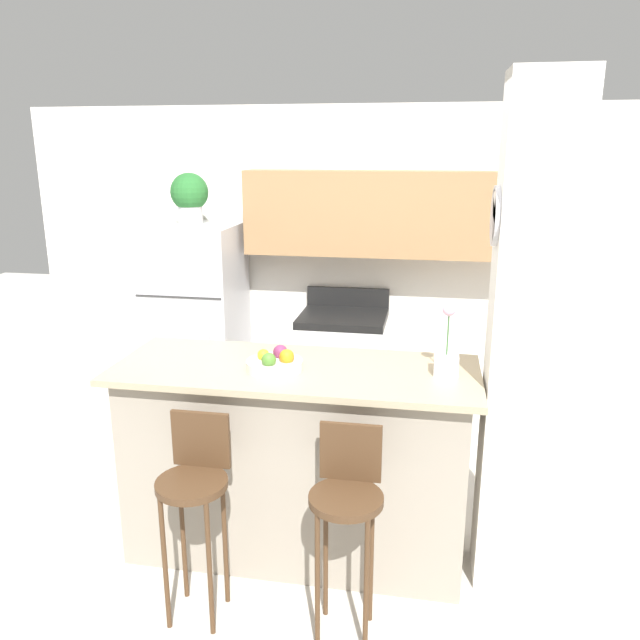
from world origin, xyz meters
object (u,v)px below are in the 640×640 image
object	(u,v)px
orchid_vase	(447,354)
trash_bin	(258,406)
bar_stool_right	(347,502)
refrigerator	(196,321)
potted_plant_on_fridge	(190,196)
bar_stool_left	(195,487)
fruit_bowl	(275,362)
stove_range	(343,367)

from	to	relation	value
orchid_vase	trash_bin	size ratio (longest dim) A/B	0.99
trash_bin	bar_stool_right	bearing A→B (deg)	-63.94
refrigerator	bar_stool_right	xyz separation A→B (m)	(1.60, -2.31, -0.13)
refrigerator	trash_bin	bearing A→B (deg)	-22.84
potted_plant_on_fridge	bar_stool_right	bearing A→B (deg)	-55.35
potted_plant_on_fridge	trash_bin	world-z (taller)	potted_plant_on_fridge
bar_stool_left	trash_bin	bearing A→B (deg)	97.93
orchid_vase	potted_plant_on_fridge	bearing A→B (deg)	139.78
trash_bin	fruit_bowl	bearing A→B (deg)	-70.30
refrigerator	fruit_bowl	distance (m)	2.15
orchid_vase	trash_bin	world-z (taller)	orchid_vase
trash_bin	refrigerator	bearing A→B (deg)	157.16
refrigerator	bar_stool_right	size ratio (longest dim) A/B	1.60
trash_bin	bar_stool_left	bearing A→B (deg)	-82.07
refrigerator	potted_plant_on_fridge	bearing A→B (deg)	117.23
refrigerator	fruit_bowl	bearing A→B (deg)	-57.55
potted_plant_on_fridge	orchid_vase	world-z (taller)	potted_plant_on_fridge
stove_range	fruit_bowl	bearing A→B (deg)	-92.87
refrigerator	bar_stool_left	xyz separation A→B (m)	(0.87, -2.31, -0.13)
potted_plant_on_fridge	refrigerator	bearing A→B (deg)	-62.77
refrigerator	orchid_vase	size ratio (longest dim) A/B	4.27
bar_stool_left	fruit_bowl	world-z (taller)	fruit_bowl
bar_stool_right	trash_bin	bearing A→B (deg)	116.06
orchid_vase	bar_stool_left	bearing A→B (deg)	-152.17
bar_stool_left	orchid_vase	xyz separation A→B (m)	(1.14, 0.60, 0.53)
bar_stool_right	bar_stool_left	bearing A→B (deg)	180.00
stove_range	bar_stool_right	bearing A→B (deg)	-81.31
bar_stool_left	bar_stool_right	size ratio (longest dim) A/B	1.00
bar_stool_right	trash_bin	world-z (taller)	bar_stool_right
refrigerator	stove_range	xyz separation A→B (m)	(1.23, 0.05, -0.35)
refrigerator	trash_bin	xyz separation A→B (m)	(0.59, -0.25, -0.62)
bar_stool_right	orchid_vase	distance (m)	0.90
orchid_vase	refrigerator	bearing A→B (deg)	139.78
stove_range	fruit_bowl	world-z (taller)	fruit_bowl
stove_range	bar_stool_right	size ratio (longest dim) A/B	1.06
bar_stool_right	trash_bin	xyz separation A→B (m)	(-1.01, 2.06, -0.49)
potted_plant_on_fridge	fruit_bowl	distance (m)	2.24
bar_stool_left	trash_bin	world-z (taller)	bar_stool_left
refrigerator	fruit_bowl	world-z (taller)	refrigerator
stove_range	fruit_bowl	xyz separation A→B (m)	(-0.09, -1.85, 0.67)
fruit_bowl	trash_bin	bearing A→B (deg)	109.70
bar_stool_left	fruit_bowl	size ratio (longest dim) A/B	3.43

